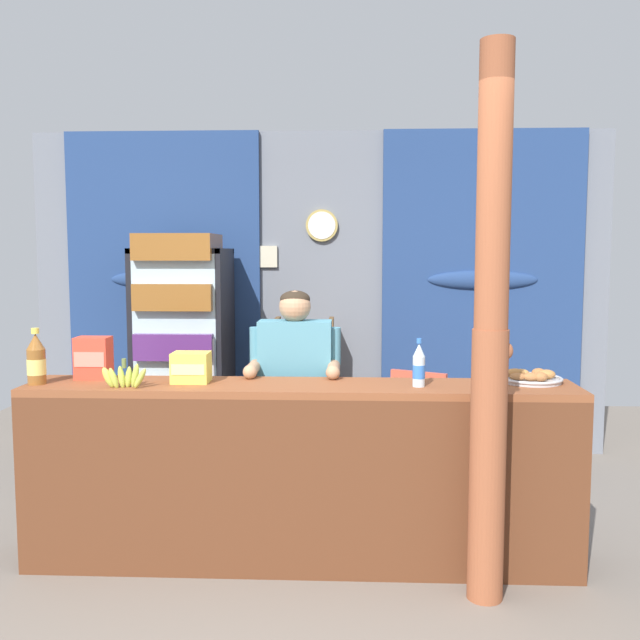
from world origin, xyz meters
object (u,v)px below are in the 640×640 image
(snack_box_crackers, at_px, (93,358))
(banana_bunch, at_px, (124,377))
(pastry_tray, at_px, (531,378))
(timber_post, at_px, (490,341))
(soda_bottle_water, at_px, (419,366))
(stall_counter, at_px, (299,462))
(soda_bottle_iced_tea, at_px, (36,360))
(plastic_lawn_chair, at_px, (424,418))
(drink_fridge, at_px, (183,341))
(shopkeeper, at_px, (295,381))
(snack_box_instant_noodle, at_px, (191,367))
(bottle_shelf_rack, at_px, (304,386))

(snack_box_crackers, height_order, banana_bunch, snack_box_crackers)
(banana_bunch, bearing_deg, pastry_tray, 6.67)
(snack_box_crackers, bearing_deg, timber_post, -12.86)
(soda_bottle_water, bearing_deg, stall_counter, -174.21)
(pastry_tray, bearing_deg, soda_bottle_iced_tea, -176.24)
(timber_post, xyz_separation_m, pastry_tray, (0.32, 0.49, -0.26))
(plastic_lawn_chair, height_order, pastry_tray, pastry_tray)
(drink_fridge, height_order, banana_bunch, drink_fridge)
(soda_bottle_water, relative_size, snack_box_crackers, 1.09)
(timber_post, bearing_deg, soda_bottle_iced_tea, 172.57)
(shopkeeper, relative_size, banana_bunch, 5.62)
(soda_bottle_water, relative_size, pastry_tray, 0.76)
(shopkeeper, bearing_deg, snack_box_instant_noodle, -144.77)
(drink_fridge, height_order, plastic_lawn_chair, drink_fridge)
(snack_box_instant_noodle, bearing_deg, soda_bottle_iced_tea, -173.84)
(stall_counter, distance_m, shopkeeper, 0.62)
(drink_fridge, distance_m, soda_bottle_water, 2.41)
(pastry_tray, bearing_deg, snack_box_instant_noodle, -177.30)
(bottle_shelf_rack, distance_m, shopkeeper, 1.53)
(stall_counter, xyz_separation_m, banana_bunch, (-0.92, -0.03, 0.46))
(bottle_shelf_rack, relative_size, soda_bottle_iced_tea, 3.86)
(soda_bottle_iced_tea, relative_size, soda_bottle_water, 1.19)
(soda_bottle_iced_tea, height_order, banana_bunch, soda_bottle_iced_tea)
(timber_post, height_order, shopkeeper, timber_post)
(stall_counter, distance_m, plastic_lawn_chair, 1.67)
(stall_counter, height_order, shopkeeper, shopkeeper)
(plastic_lawn_chair, bearing_deg, timber_post, -85.82)
(soda_bottle_iced_tea, height_order, snack_box_crackers, soda_bottle_iced_tea)
(timber_post, bearing_deg, bottle_shelf_rack, 114.70)
(snack_box_instant_noodle, distance_m, banana_bunch, 0.36)
(stall_counter, bearing_deg, drink_fridge, 120.39)
(snack_box_crackers, height_order, pastry_tray, snack_box_crackers)
(soda_bottle_water, bearing_deg, bottle_shelf_rack, 110.80)
(snack_box_instant_noodle, distance_m, pastry_tray, 1.87)
(stall_counter, distance_m, drink_fridge, 2.11)
(timber_post, bearing_deg, pastry_tray, 56.58)
(snack_box_instant_noodle, bearing_deg, shopkeeper, 35.23)
(bottle_shelf_rack, xyz_separation_m, snack_box_crackers, (-1.07, -1.79, 0.50))
(stall_counter, relative_size, banana_bunch, 11.29)
(soda_bottle_iced_tea, bearing_deg, banana_bunch, -8.84)
(shopkeeper, relative_size, snack_box_instant_noodle, 7.38)
(stall_counter, height_order, banana_bunch, banana_bunch)
(snack_box_instant_noodle, relative_size, banana_bunch, 0.76)
(snack_box_crackers, relative_size, pastry_tray, 0.70)
(timber_post, height_order, snack_box_crackers, timber_post)
(stall_counter, xyz_separation_m, drink_fridge, (-1.04, 1.78, 0.42))
(pastry_tray, xyz_separation_m, banana_bunch, (-2.18, -0.26, 0.03))
(stall_counter, distance_m, pastry_tray, 1.35)
(drink_fridge, relative_size, shopkeeper, 1.25)
(shopkeeper, distance_m, pastry_tray, 1.36)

